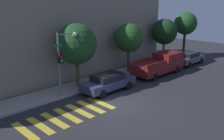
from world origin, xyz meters
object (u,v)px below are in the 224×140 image
(sedan_near_corner, at_px, (108,82))
(tree_far_end, at_px, (164,32))
(tree_near_corner, at_px, (76,44))
(traffic_light_pole, at_px, (64,54))
(tree_midblock, at_px, (129,38))
(pickup_truck, at_px, (160,64))
(tree_behind_truck, at_px, (186,24))
(sedan_middle, at_px, (188,58))

(sedan_near_corner, distance_m, tree_far_end, 11.24)
(tree_near_corner, xyz_separation_m, tree_far_end, (11.83, 0.00, -0.06))
(traffic_light_pole, distance_m, tree_near_corner, 2.16)
(tree_midblock, xyz_separation_m, tree_far_end, (5.83, 0.00, 0.07))
(pickup_truck, xyz_separation_m, tree_behind_truck, (8.29, 2.29, 3.10))
(sedan_middle, distance_m, tree_behind_truck, 5.02)
(tree_midblock, distance_m, tree_behind_truck, 10.25)
(pickup_truck, relative_size, tree_behind_truck, 1.06)
(sedan_near_corner, bearing_deg, tree_near_corner, 116.89)
(sedan_near_corner, relative_size, tree_near_corner, 0.87)
(sedan_middle, bearing_deg, tree_far_end, 121.89)
(traffic_light_pole, height_order, tree_near_corner, tree_near_corner)
(sedan_middle, height_order, tree_near_corner, tree_near_corner)
(tree_midblock, relative_size, tree_behind_truck, 0.87)
(sedan_near_corner, height_order, sedan_middle, sedan_near_corner)
(sedan_middle, xyz_separation_m, tree_midblock, (-7.25, 2.29, 2.65))
(tree_near_corner, bearing_deg, sedan_near_corner, -63.11)
(pickup_truck, relative_size, tree_midblock, 1.22)
(tree_near_corner, relative_size, tree_behind_truck, 0.94)
(tree_behind_truck, bearing_deg, tree_midblock, 180.00)
(tree_midblock, height_order, tree_far_end, tree_far_end)
(sedan_middle, xyz_separation_m, tree_far_end, (-1.43, 2.29, 2.73))
(tree_midblock, bearing_deg, sedan_middle, -17.55)
(tree_near_corner, distance_m, tree_far_end, 11.83)
(tree_far_end, bearing_deg, pickup_truck, -149.47)
(sedan_middle, relative_size, tree_far_end, 0.87)
(pickup_truck, relative_size, tree_near_corner, 1.14)
(traffic_light_pole, xyz_separation_m, pickup_truck, (9.82, -1.27, -2.25))
(tree_near_corner, xyz_separation_m, tree_midblock, (6.01, 0.00, -0.13))
(pickup_truck, height_order, tree_far_end, tree_far_end)
(tree_near_corner, xyz_separation_m, tree_behind_truck, (16.23, 0.00, 0.54))
(pickup_truck, xyz_separation_m, sedan_middle, (5.32, 0.00, -0.23))
(tree_midblock, bearing_deg, tree_far_end, 0.00)
(tree_near_corner, height_order, tree_far_end, tree_near_corner)
(traffic_light_pole, bearing_deg, tree_behind_truck, 3.25)
(traffic_light_pole, distance_m, pickup_truck, 10.15)
(tree_near_corner, bearing_deg, tree_midblock, 0.00)
(sedan_near_corner, bearing_deg, tree_midblock, 25.34)
(pickup_truck, xyz_separation_m, tree_midblock, (-1.94, 2.29, 2.42))
(sedan_middle, relative_size, tree_near_corner, 0.83)
(traffic_light_pole, xyz_separation_m, tree_near_corner, (1.87, 1.03, 0.31))
(tree_midblock, bearing_deg, pickup_truck, -49.82)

